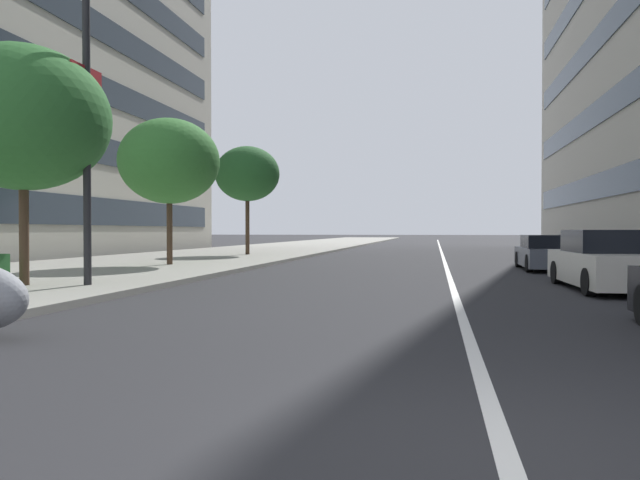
{
  "coord_description": "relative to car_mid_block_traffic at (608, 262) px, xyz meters",
  "views": [
    {
      "loc": [
        -3.73,
        0.45,
        1.44
      ],
      "look_at": [
        13.64,
        3.81,
        1.16
      ],
      "focal_mm": 33.33,
      "sensor_mm": 36.0,
      "label": 1
    }
  ],
  "objects": [
    {
      "name": "ground_plane",
      "position": [
        -11.71,
        3.67,
        -0.67
      ],
      "size": [
        400.0,
        400.0,
        0.0
      ],
      "primitive_type": "plane",
      "color": "#262628"
    },
    {
      "name": "sidewalk_right_plaza",
      "position": [
        18.29,
        15.85,
        -0.59
      ],
      "size": [
        160.0,
        10.32,
        0.15
      ],
      "primitive_type": "cube",
      "color": "gray",
      "rests_on": "ground"
    },
    {
      "name": "lane_centre_stripe",
      "position": [
        23.29,
        3.67,
        -0.66
      ],
      "size": [
        110.0,
        0.16,
        0.01
      ],
      "primitive_type": "cube",
      "color": "silver",
      "rests_on": "ground"
    },
    {
      "name": "car_mid_block_traffic",
      "position": [
        0.0,
        0.0,
        0.0
      ],
      "size": [
        4.68,
        1.98,
        1.46
      ],
      "rotation": [
        0.0,
        0.0,
        0.03
      ],
      "color": "beige",
      "rests_on": "ground"
    },
    {
      "name": "car_following_behind",
      "position": [
        7.36,
        0.11,
        -0.06
      ],
      "size": [
        4.5,
        1.87,
        1.28
      ],
      "rotation": [
        0.0,
        0.0,
        -0.02
      ],
      "color": "#4C515B",
      "rests_on": "ground"
    },
    {
      "name": "street_lamp_with_banners",
      "position": [
        -2.65,
        11.93,
        4.63
      ],
      "size": [
        1.26,
        2.27,
        8.7
      ],
      "color": "#232326",
      "rests_on": "sidewalk_right_plaza"
    },
    {
      "name": "street_tree_far_plaza",
      "position": [
        -3.04,
        13.63,
        3.41
      ],
      "size": [
        3.99,
        3.99,
        5.63
      ],
      "color": "#473323",
      "rests_on": "sidewalk_right_plaza"
    },
    {
      "name": "street_tree_by_lamp_post",
      "position": [
        5.68,
        14.06,
        3.41
      ],
      "size": [
        3.81,
        3.81,
        5.55
      ],
      "color": "#473323",
      "rests_on": "sidewalk_right_plaza"
    },
    {
      "name": "street_tree_mid_sidewalk",
      "position": [
        15.39,
        14.1,
        3.84
      ],
      "size": [
        3.49,
        3.49,
        5.85
      ],
      "color": "#473323",
      "rests_on": "sidewalk_right_plaza"
    }
  ]
}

